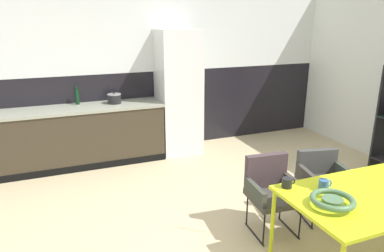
{
  "coord_description": "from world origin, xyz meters",
  "views": [
    {
      "loc": [
        -1.46,
        -2.79,
        2.14
      ],
      "look_at": [
        -0.13,
        0.58,
        1.03
      ],
      "focal_mm": 33.16,
      "sensor_mm": 36.0,
      "label": 1
    }
  ],
  "objects": [
    {
      "name": "ground_plane",
      "position": [
        0.0,
        0.0,
        0.0
      ],
      "size": [
        8.64,
        8.64,
        0.0
      ],
      "primitive_type": "plane",
      "color": "#C7B387"
    },
    {
      "name": "back_wall_splashback_dark",
      "position": [
        0.0,
        2.88,
        0.65
      ],
      "size": [
        6.65,
        0.12,
        1.31
      ],
      "primitive_type": "cube",
      "color": "black",
      "rests_on": "ground"
    },
    {
      "name": "back_wall_panel_upper",
      "position": [
        0.0,
        2.88,
        1.96
      ],
      "size": [
        6.65,
        0.12,
        1.31
      ],
      "primitive_type": "cube",
      "color": "silver",
      "rests_on": "back_wall_splashback_dark"
    },
    {
      "name": "kitchen_counter",
      "position": [
        -1.56,
        2.52,
        0.45
      ],
      "size": [
        3.26,
        0.63,
        0.89
      ],
      "color": "#393023",
      "rests_on": "ground"
    },
    {
      "name": "refrigerator_column",
      "position": [
        0.4,
        2.52,
        0.99
      ],
      "size": [
        0.65,
        0.6,
        1.98
      ],
      "primitive_type": "cube",
      "color": "silver",
      "rests_on": "ground"
    },
    {
      "name": "armchair_far_side",
      "position": [
        0.5,
        -0.02,
        0.5
      ],
      "size": [
        0.52,
        0.51,
        0.79
      ],
      "rotation": [
        0.0,
        0.0,
        3.05
      ],
      "color": "#3B3935",
      "rests_on": "ground"
    },
    {
      "name": "armchair_by_stool",
      "position": [
        1.17,
        0.01,
        0.5
      ],
      "size": [
        0.57,
        0.56,
        0.74
      ],
      "rotation": [
        0.0,
        0.0,
        2.92
      ],
      "color": "#3B3935",
      "rests_on": "ground"
    },
    {
      "name": "fruit_bowl",
      "position": [
        0.46,
        -0.89,
        0.78
      ],
      "size": [
        0.35,
        0.35,
        0.08
      ],
      "color": "#4C704C",
      "rests_on": "dining_table"
    },
    {
      "name": "mug_glass_clear",
      "position": [
        0.59,
        -0.65,
        0.77
      ],
      "size": [
        0.13,
        0.08,
        0.1
      ],
      "color": "#335B93",
      "rests_on": "dining_table"
    },
    {
      "name": "mug_tall_blue",
      "position": [
        0.33,
        -0.49,
        0.77
      ],
      "size": [
        0.13,
        0.09,
        0.09
      ],
      "color": "black",
      "rests_on": "dining_table"
    },
    {
      "name": "cooking_pot",
      "position": [
        -0.62,
        2.56,
        0.97
      ],
      "size": [
        0.21,
        0.21,
        0.17
      ],
      "color": "black",
      "rests_on": "kitchen_counter"
    },
    {
      "name": "bottle_spice_small",
      "position": [
        -1.15,
        2.7,
        1.01
      ],
      "size": [
        0.06,
        0.06,
        0.29
      ],
      "color": "#0F3319",
      "rests_on": "kitchen_counter"
    }
  ]
}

